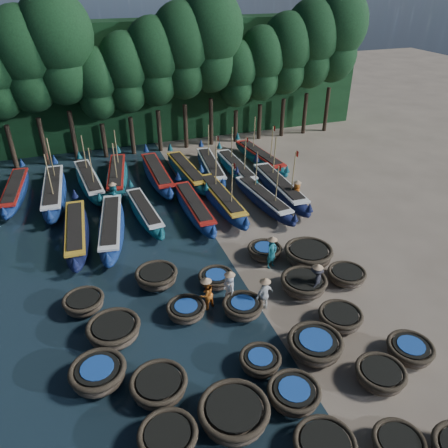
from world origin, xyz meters
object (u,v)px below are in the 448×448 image
object	(u,v)px
long_boat_11	(89,181)
coracle_3	(398,445)
coracle_15	(114,330)
long_boat_15	(211,167)
coracle_22	(216,279)
fisherman_5	(114,195)
coracle_13	(315,345)
fisherman_4	(264,294)
long_boat_17	(260,157)
coracle_23	(264,251)
coracle_14	(340,318)
fisherman_1	(272,251)
coracle_21	(157,277)
coracle_18	(304,284)
coracle_24	(308,254)
fisherman_6	(297,193)
long_boat_8	(279,187)
coracle_6	(234,413)
coracle_10	(98,374)
long_boat_6	(221,199)
coracle_9	(410,350)
coracle_7	(294,394)
coracle_19	(347,275)
long_boat_2	(76,232)
long_boat_16	(236,168)
coracle_5	(168,438)
coracle_12	(260,361)
coracle_2	(324,447)
coracle_20	(84,303)
long_boat_10	(54,191)
coracle_17	(243,307)
coracle_16	(186,310)
long_boat_14	(187,172)
long_boat_5	(194,207)
long_boat_9	(15,191)
long_boat_12	(117,176)
coracle_11	(159,386)
fisherman_0	(230,287)
fisherman_2	(206,293)
long_boat_13	(157,174)
fisherman_3	(316,280)
long_boat_4	(145,212)
coracle_8	(380,375)

from	to	relation	value
long_boat_11	coracle_3	bearing A→B (deg)	-77.73
coracle_15	long_boat_15	size ratio (longest dim) A/B	0.34
coracle_22	fisherman_5	world-z (taller)	fisherman_5
coracle_13	fisherman_4	bearing A→B (deg)	104.36
long_boat_17	coracle_23	bearing A→B (deg)	-118.36
coracle_14	fisherman_1	world-z (taller)	fisherman_1
coracle_21	fisherman_1	bearing A→B (deg)	-5.02
coracle_18	coracle_24	world-z (taller)	coracle_24
coracle_24	fisherman_6	distance (m)	6.55
coracle_18	coracle_22	size ratio (longest dim) A/B	1.13
long_boat_8	fisherman_6	distance (m)	1.75
coracle_21	coracle_22	world-z (taller)	coracle_21
coracle_6	coracle_13	world-z (taller)	coracle_6
coracle_10	long_boat_6	bearing A→B (deg)	52.83
coracle_9	long_boat_15	size ratio (longest dim) A/B	0.25
coracle_3	coracle_7	bearing A→B (deg)	128.30
coracle_19	long_boat_2	bearing A→B (deg)	145.46
coracle_6	long_boat_16	world-z (taller)	long_boat_16
coracle_5	coracle_12	xyz separation A→B (m)	(4.11, 2.01, -0.08)
coracle_7	coracle_21	size ratio (longest dim) A/B	0.88
coracle_5	coracle_23	world-z (taller)	coracle_5
coracle_2	coracle_22	bearing A→B (deg)	92.66
coracle_9	coracle_20	xyz separation A→B (m)	(-12.00, 7.28, 0.01)
long_boat_10	fisherman_5	world-z (taller)	long_boat_10
coracle_17	coracle_19	bearing A→B (deg)	4.95
coracle_16	long_boat_14	bearing A→B (deg)	74.55
coracle_24	long_boat_17	world-z (taller)	long_boat_17
long_boat_5	fisherman_1	distance (m)	7.15
coracle_24	fisherman_4	world-z (taller)	fisherman_4
long_boat_10	long_boat_15	xyz separation A→B (m)	(11.26, 0.54, -0.07)
long_boat_9	long_boat_12	xyz separation A→B (m)	(6.82, 0.19, 0.03)
long_boat_9	long_boat_12	world-z (taller)	long_boat_12
coracle_7	coracle_11	xyz separation A→B (m)	(-4.45, 1.94, 0.03)
coracle_18	coracle_24	distance (m)	2.55
fisherman_0	coracle_14	bearing A→B (deg)	47.52
long_boat_8	fisherman_2	world-z (taller)	long_boat_8
coracle_22	long_boat_6	distance (m)	8.21
long_boat_14	long_boat_13	bearing A→B (deg)	168.73
coracle_5	coracle_18	xyz separation A→B (m)	(7.97, 5.64, -0.01)
long_boat_2	coracle_19	bearing A→B (deg)	-31.39
long_boat_17	fisherman_4	xyz separation A→B (m)	(-6.77, -15.95, 0.32)
fisherman_3	long_boat_12	bearing A→B (deg)	-110.61
long_boat_14	long_boat_16	distance (m)	3.74
coracle_19	coracle_23	size ratio (longest dim) A/B	1.11
coracle_2	coracle_18	size ratio (longest dim) A/B	0.91
coracle_21	fisherman_1	distance (m)	5.97
long_boat_4	fisherman_1	world-z (taller)	fisherman_1
fisherman_6	coracle_9	bearing A→B (deg)	4.24
coracle_8	coracle_22	world-z (taller)	coracle_8
coracle_6	coracle_18	xyz separation A→B (m)	(5.67, 5.52, -0.04)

